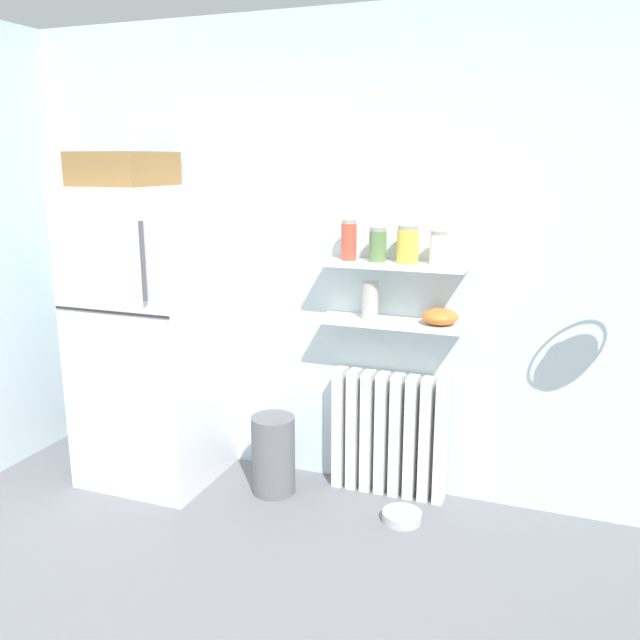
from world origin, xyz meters
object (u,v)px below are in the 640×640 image
at_px(storage_jar_1, 378,245).
at_px(pet_food_bowl, 402,516).
at_px(storage_jar_2, 408,245).
at_px(storage_jar_3, 438,248).
at_px(trash_bin, 273,454).
at_px(radiator, 389,434).
at_px(vase, 370,300).
at_px(refrigerator, 150,330).
at_px(storage_jar_0, 349,240).
at_px(shelf_bowl, 440,317).

bearing_deg(storage_jar_1, pet_food_bowl, -47.77).
distance_m(storage_jar_2, storage_jar_3, 0.16).
height_order(storage_jar_1, trash_bin, storage_jar_1).
distance_m(storage_jar_2, pet_food_bowl, 1.41).
bearing_deg(storage_jar_3, radiator, 172.79).
bearing_deg(vase, storage_jar_3, -0.00).
bearing_deg(radiator, storage_jar_3, -7.21).
bearing_deg(storage_jar_1, storage_jar_2, 0.00).
distance_m(refrigerator, storage_jar_3, 1.69).
relative_size(refrigerator, pet_food_bowl, 9.10).
xyz_separation_m(storage_jar_0, shelf_bowl, (0.50, -0.00, -0.37)).
bearing_deg(radiator, pet_food_bowl, -61.94).
bearing_deg(storage_jar_2, trash_bin, -164.40).
relative_size(storage_jar_3, pet_food_bowl, 0.83).
distance_m(radiator, storage_jar_1, 1.06).
distance_m(storage_jar_1, storage_jar_2, 0.16).
relative_size(trash_bin, pet_food_bowl, 2.17).
height_order(storage_jar_3, vase, storage_jar_3).
bearing_deg(storage_jar_1, trash_bin, -160.06).
height_order(refrigerator, storage_jar_2, refrigerator).
bearing_deg(refrigerator, storage_jar_1, 9.99).
height_order(radiator, shelf_bowl, shelf_bowl).
xyz_separation_m(refrigerator, shelf_bowl, (1.61, 0.22, 0.16)).
xyz_separation_m(storage_jar_3, vase, (-0.35, 0.00, -0.29)).
distance_m(storage_jar_2, vase, 0.36).
height_order(storage_jar_3, shelf_bowl, storage_jar_3).
bearing_deg(refrigerator, radiator, 10.64).
relative_size(refrigerator, storage_jar_2, 9.75).
distance_m(refrigerator, trash_bin, 1.00).
bearing_deg(storage_jar_2, storage_jar_0, 180.00).
distance_m(storage_jar_1, storage_jar_3, 0.32).
distance_m(refrigerator, storage_jar_2, 1.54).
height_order(radiator, storage_jar_3, storage_jar_3).
bearing_deg(vase, storage_jar_0, 180.00).
relative_size(storage_jar_2, shelf_bowl, 1.03).
distance_m(radiator, storage_jar_3, 1.08).
height_order(refrigerator, trash_bin, refrigerator).
height_order(vase, pet_food_bowl, vase).
bearing_deg(storage_jar_1, storage_jar_0, 180.00).
bearing_deg(refrigerator, trash_bin, 2.53).
height_order(storage_jar_2, storage_jar_3, storage_jar_2).
height_order(refrigerator, pet_food_bowl, refrigerator).
bearing_deg(vase, shelf_bowl, 0.00).
bearing_deg(vase, trash_bin, -158.73).
height_order(storage_jar_2, trash_bin, storage_jar_2).
xyz_separation_m(shelf_bowl, pet_food_bowl, (-0.11, -0.25, -1.02)).
bearing_deg(shelf_bowl, radiator, 173.43).
xyz_separation_m(refrigerator, trash_bin, (0.75, 0.03, -0.66)).
distance_m(radiator, shelf_bowl, 0.75).
bearing_deg(pet_food_bowl, storage_jar_1, 132.23).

